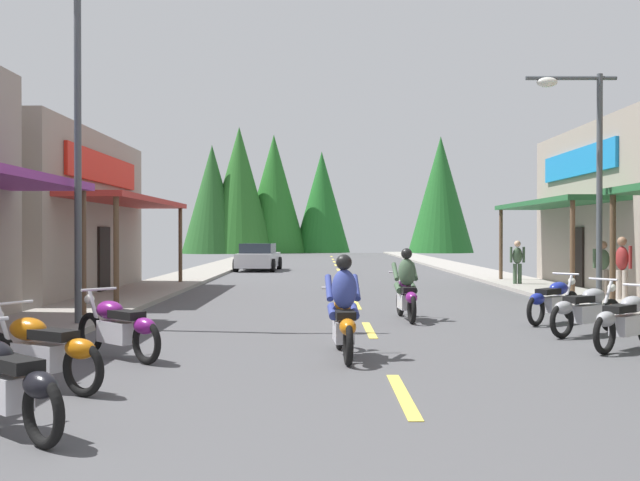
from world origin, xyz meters
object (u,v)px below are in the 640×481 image
at_px(motorcycle_parked_right_4, 626,320).
at_px(parked_car_curbside, 258,257).
at_px(streetlamp_right, 585,155).
at_px(motorcycle_parked_right_6, 553,300).
at_px(rider_cruising_lead, 344,315).
at_px(streetlamp_left, 94,104).
at_px(motorcycle_parked_left_3, 118,326).
at_px(pedestrian_strolling, 622,265).
at_px(rider_cruising_trailing, 406,290).
at_px(motorcycle_parked_left_2, 41,349).
at_px(motorcycle_parked_right_5, 586,309).
at_px(pedestrian_by_shop, 517,260).
at_px(motorcycle_parked_left_1, 4,382).
at_px(pedestrian_browsing, 603,265).

xyz_separation_m(motorcycle_parked_right_4, parked_car_curbside, (-8.13, 25.82, 0.20)).
distance_m(streetlamp_right, motorcycle_parked_right_6, 4.18).
xyz_separation_m(motorcycle_parked_right_4, rider_cruising_lead, (-4.60, -0.78, 0.17)).
xyz_separation_m(streetlamp_left, motorcycle_parked_left_3, (1.43, -3.48, -3.94)).
distance_m(streetlamp_right, pedestrian_strolling, 3.86).
bearing_deg(rider_cruising_trailing, motorcycle_parked_left_2, 140.96).
height_order(motorcycle_parked_right_5, motorcycle_parked_left_2, same).
bearing_deg(rider_cruising_lead, motorcycle_parked_right_6, -49.82).
relative_size(motorcycle_parked_right_4, motorcycle_parked_left_2, 0.87).
bearing_deg(motorcycle_parked_right_4, rider_cruising_lead, 147.54).
bearing_deg(pedestrian_by_shop, motorcycle_parked_right_6, 158.31).
bearing_deg(pedestrian_by_shop, motorcycle_parked_left_2, 138.36).
distance_m(streetlamp_left, motorcycle_parked_left_2, 7.00).
xyz_separation_m(motorcycle_parked_right_6, motorcycle_parked_left_2, (-8.26, -6.62, 0.00)).
bearing_deg(motorcycle_parked_left_1, motorcycle_parked_right_6, -91.75).
xyz_separation_m(motorcycle_parked_right_4, motorcycle_parked_left_3, (-7.98, -0.87, 0.00)).
relative_size(motorcycle_parked_right_4, pedestrian_strolling, 0.92).
bearing_deg(pedestrian_by_shop, streetlamp_left, 124.45).
bearing_deg(pedestrian_strolling, motorcycle_parked_right_4, -149.07).
distance_m(streetlamp_left, motorcycle_parked_right_6, 10.21).
distance_m(motorcycle_parked_left_3, pedestrian_by_shop, 17.96).
bearing_deg(pedestrian_strolling, motorcycle_parked_left_3, -179.16).
xyz_separation_m(motorcycle_parked_left_2, pedestrian_strolling, (11.45, 10.89, 0.57)).
xyz_separation_m(pedestrian_by_shop, pedestrian_strolling, (1.13, -6.23, 0.11)).
relative_size(motorcycle_parked_right_4, pedestrian_by_shop, 1.01).
relative_size(motorcycle_parked_right_5, pedestrian_by_shop, 1.09).
relative_size(motorcycle_parked_right_6, rider_cruising_lead, 0.75).
xyz_separation_m(streetlamp_left, motorcycle_parked_right_6, (9.37, 0.94, -3.94)).
xyz_separation_m(motorcycle_parked_right_5, pedestrian_by_shop, (2.05, 12.34, 0.46)).
height_order(motorcycle_parked_left_2, parked_car_curbside, parked_car_curbside).
height_order(motorcycle_parked_right_6, parked_car_curbside, parked_car_curbside).
bearing_deg(motorcycle_parked_left_3, rider_cruising_trailing, -92.87).
height_order(motorcycle_parked_left_2, pedestrian_browsing, pedestrian_browsing).
bearing_deg(pedestrian_by_shop, motorcycle_parked_right_4, 161.26).
bearing_deg(rider_cruising_trailing, motorcycle_parked_right_6, -103.14).
bearing_deg(parked_car_curbside, motorcycle_parked_right_6, -156.68).
height_order(rider_cruising_trailing, pedestrian_strolling, pedestrian_strolling).
bearing_deg(pedestrian_by_shop, parked_car_curbside, 30.19).
xyz_separation_m(streetlamp_left, streetlamp_right, (10.80, 3.11, -0.66)).
height_order(motorcycle_parked_left_3, rider_cruising_trailing, rider_cruising_trailing).
bearing_deg(motorcycle_parked_right_5, parked_car_curbside, 73.04).
bearing_deg(motorcycle_parked_right_5, pedestrian_strolling, 27.01).
distance_m(motorcycle_parked_left_3, parked_car_curbside, 26.70).
bearing_deg(motorcycle_parked_left_2, parked_car_curbside, -60.25).
relative_size(motorcycle_parked_right_5, pedestrian_browsing, 1.08).
relative_size(streetlamp_left, rider_cruising_trailing, 3.22).
height_order(streetlamp_left, pedestrian_strolling, streetlamp_left).
height_order(motorcycle_parked_left_1, rider_cruising_trailing, rider_cruising_trailing).
distance_m(rider_cruising_lead, parked_car_curbside, 26.84).
xyz_separation_m(motorcycle_parked_right_5, pedestrian_browsing, (3.31, 7.76, 0.48)).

